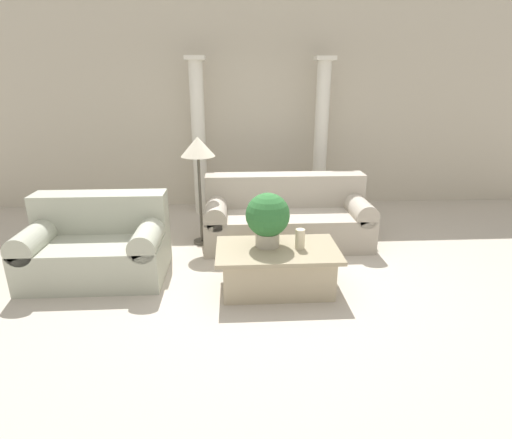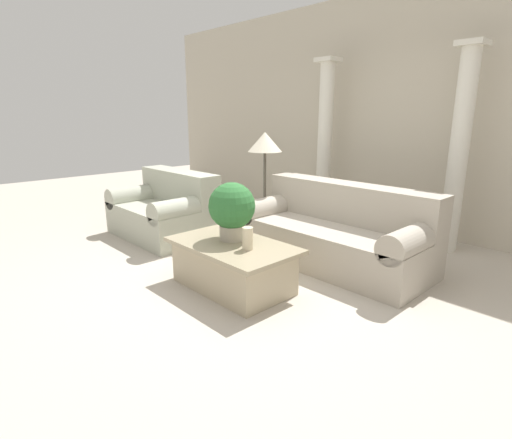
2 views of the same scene
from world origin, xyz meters
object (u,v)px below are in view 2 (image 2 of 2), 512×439
(loveseat, at_px, (166,210))
(potted_plant, at_px, (232,208))
(coffee_table, at_px, (233,265))
(sofa_long, at_px, (335,232))
(floor_lamp, at_px, (265,147))

(loveseat, height_order, potted_plant, potted_plant)
(loveseat, relative_size, potted_plant, 2.62)
(coffee_table, relative_size, potted_plant, 2.23)
(sofa_long, height_order, floor_lamp, floor_lamp)
(sofa_long, relative_size, potted_plant, 3.83)
(potted_plant, height_order, floor_lamp, floor_lamp)
(coffee_table, bearing_deg, potted_plant, 140.75)
(sofa_long, bearing_deg, floor_lamp, 179.78)
(loveseat, xyz_separation_m, coffee_table, (1.90, -0.43, -0.12))
(sofa_long, relative_size, floor_lamp, 1.52)
(sofa_long, height_order, coffee_table, sofa_long)
(potted_plant, bearing_deg, coffee_table, -39.25)
(floor_lamp, bearing_deg, coffee_table, -55.86)
(sofa_long, xyz_separation_m, loveseat, (-2.15, -0.82, 0.01))
(floor_lamp, bearing_deg, potted_plant, -57.28)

